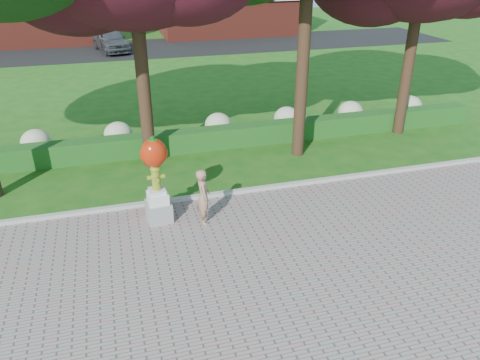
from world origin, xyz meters
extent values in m
plane|color=#195415|center=(0.00, 0.00, 0.00)|extent=(100.00, 100.00, 0.00)
cube|color=#ADADA5|center=(0.00, 3.00, 0.07)|extent=(40.00, 0.18, 0.15)
cube|color=#164E1A|center=(0.00, 7.00, 0.40)|extent=(24.00, 0.70, 0.80)
ellipsoid|color=beige|center=(-6.00, 8.00, 0.55)|extent=(1.10, 1.10, 0.99)
ellipsoid|color=beige|center=(-3.00, 8.00, 0.55)|extent=(1.10, 1.10, 0.99)
ellipsoid|color=beige|center=(1.00, 8.00, 0.55)|extent=(1.10, 1.10, 0.99)
ellipsoid|color=beige|center=(4.00, 8.00, 0.55)|extent=(1.10, 1.10, 0.99)
ellipsoid|color=beige|center=(7.00, 8.00, 0.55)|extent=(1.10, 1.10, 0.99)
ellipsoid|color=beige|center=(10.00, 8.00, 0.55)|extent=(1.10, 1.10, 0.99)
cube|color=black|center=(0.00, 28.00, 0.01)|extent=(50.00, 8.00, 0.02)
cylinder|color=black|center=(-2.00, 6.00, 3.08)|extent=(0.44, 0.44, 6.16)
cylinder|color=black|center=(3.50, 5.50, 3.64)|extent=(0.44, 0.44, 7.28)
cylinder|color=black|center=(8.50, 6.50, 2.94)|extent=(0.44, 0.44, 5.88)
cube|color=gray|center=(-2.17, 2.06, 0.32)|extent=(0.74, 0.74, 0.56)
cube|color=silver|center=(-2.17, 2.06, 0.76)|extent=(0.59, 0.59, 0.31)
cube|color=silver|center=(-2.17, 2.06, 0.97)|extent=(0.47, 0.47, 0.11)
cylinder|color=olive|center=(-2.17, 2.06, 1.34)|extent=(0.25, 0.25, 0.63)
ellipsoid|color=olive|center=(-2.17, 2.06, 1.65)|extent=(0.29, 0.29, 0.20)
cylinder|color=olive|center=(-2.35, 2.06, 1.40)|extent=(0.13, 0.12, 0.12)
cylinder|color=olive|center=(-1.99, 2.06, 1.40)|extent=(0.13, 0.12, 0.12)
cylinder|color=olive|center=(-2.17, 1.89, 1.40)|extent=(0.13, 0.13, 0.13)
cylinder|color=olive|center=(-2.17, 2.06, 1.74)|extent=(0.09, 0.09, 0.06)
ellipsoid|color=#B42309|center=(-2.17, 2.06, 2.13)|extent=(0.70, 0.63, 0.81)
ellipsoid|color=#B42309|center=(-2.37, 2.06, 2.11)|extent=(0.34, 0.34, 0.52)
ellipsoid|color=#B42309|center=(-1.97, 2.06, 2.11)|extent=(0.34, 0.34, 0.52)
cylinder|color=#205713|center=(-2.17, 2.06, 2.53)|extent=(0.11, 0.11, 0.13)
ellipsoid|color=#205713|center=(-2.17, 2.06, 2.50)|extent=(0.27, 0.27, 0.09)
imported|color=#A2765C|center=(-0.96, 1.57, 0.86)|extent=(0.43, 0.62, 1.65)
imported|color=#43464B|center=(-2.57, 27.58, 0.85)|extent=(3.01, 5.18, 1.66)
camera|label=1|loc=(-3.10, -9.70, 7.09)|focal=35.00mm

